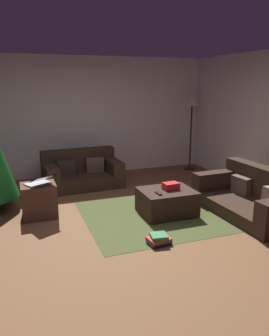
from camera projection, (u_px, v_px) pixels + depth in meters
The scene contains 12 objects.
ground_plane at pixel (114, 229), 4.79m from camera, with size 6.40×6.40×0.00m, color brown.
rear_partition at pixel (72, 117), 7.32m from camera, with size 6.40×0.12×2.60m, color silver.
couch_left at pixel (81, 172), 6.75m from camera, with size 1.55×0.97×0.71m.
couch_right at pixel (253, 197), 5.31m from camera, with size 1.03×1.83×0.71m.
ottoman at pixel (167, 202), 5.29m from camera, with size 0.83×0.68×0.40m, color #332319.
gift_box at pixel (171, 186), 5.26m from camera, with size 0.24×0.17×0.11m, color red.
tv_remote at pixel (158, 193), 5.04m from camera, with size 0.05×0.16×0.02m, color black.
side_table at pixel (39, 201), 5.15m from camera, with size 0.52×0.44×0.53m, color #4C3323.
laptop at pixel (40, 182), 5.03m from camera, with size 0.50×0.52×0.19m.
book_stack at pixel (159, 239), 4.33m from camera, with size 0.31×0.26×0.14m.
corner_lamp at pixel (192, 106), 7.74m from camera, with size 0.36×0.36×1.76m.
area_rug at pixel (166, 213), 5.33m from camera, with size 2.60×2.00×0.01m, color #3F4823.
Camera 1 is at (-1.25, -4.25, 2.04)m, focal length 35.61 mm.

